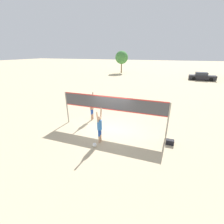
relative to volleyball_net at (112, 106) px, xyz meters
The scene contains 8 objects.
ground_plane 1.76m from the volleyball_net, ahead, with size 200.00×200.00×0.00m, color #C6B28C.
volleyball_net is the anchor object (origin of this frame).
player_spiker 1.87m from the volleyball_net, 94.83° to the right, with size 0.28×0.70×2.07m.
player_blocker 2.37m from the volleyball_net, 153.14° to the left, with size 0.28×0.71×2.17m.
volleyball 2.82m from the volleyball_net, 96.25° to the right, with size 0.24×0.24×0.24m.
gear_bag 4.16m from the volleyball_net, ahead, with size 0.45×0.27×0.29m.
parked_car_near 26.33m from the volleyball_net, 68.56° to the left, with size 4.73×2.20×1.45m.
tree_left_cluster 30.83m from the volleyball_net, 104.99° to the left, with size 3.18×3.18×5.36m.
Camera 1 is at (3.09, -8.73, 5.02)m, focal length 24.00 mm.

